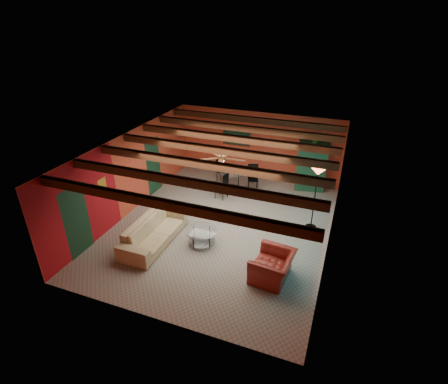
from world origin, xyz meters
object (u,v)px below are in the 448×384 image
at_px(armchair, 272,266).
at_px(potted_plant, 316,138).
at_px(coffee_table, 202,237).
at_px(armoire, 312,167).
at_px(dining_table, 232,178).
at_px(floor_lamp, 315,199).
at_px(sofa, 154,231).
at_px(vase, 232,163).

relative_size(armchair, potted_plant, 2.37).
height_order(coffee_table, potted_plant, potted_plant).
bearing_deg(armoire, coffee_table, -127.19).
relative_size(armoire, potted_plant, 3.86).
height_order(armchair, dining_table, dining_table).
xyz_separation_m(coffee_table, dining_table, (-0.35, 3.63, 0.26)).
distance_m(coffee_table, armoire, 5.38).
xyz_separation_m(armchair, potted_plant, (0.14, 5.46, 1.68)).
distance_m(floor_lamp, potted_plant, 2.93).
xyz_separation_m(sofa, armchair, (3.62, -0.32, -0.00)).
xyz_separation_m(coffee_table, floor_lamp, (2.87, 2.05, 0.79)).
bearing_deg(coffee_table, vase, 95.46).
xyz_separation_m(armchair, floor_lamp, (0.59, 2.74, 0.66)).
xyz_separation_m(coffee_table, potted_plant, (2.42, 4.76, 1.81)).
height_order(sofa, dining_table, dining_table).
bearing_deg(potted_plant, armoire, 0.00).
xyz_separation_m(armchair, dining_table, (-2.62, 4.33, 0.14)).
bearing_deg(potted_plant, sofa, -126.22).
bearing_deg(dining_table, vase, 0.00).
bearing_deg(sofa, armchair, -94.90).
xyz_separation_m(floor_lamp, vase, (-3.22, 1.58, 0.07)).
xyz_separation_m(sofa, armoire, (3.76, 5.14, 0.54)).
xyz_separation_m(dining_table, floor_lamp, (3.22, -1.58, 0.53)).
distance_m(coffee_table, vase, 3.75).
height_order(armoire, floor_lamp, floor_lamp).
distance_m(dining_table, armoire, 3.02).
height_order(dining_table, potted_plant, potted_plant).
bearing_deg(armoire, vase, -168.02).
relative_size(floor_lamp, vase, 10.80).
bearing_deg(dining_table, sofa, -103.98).
bearing_deg(armoire, dining_table, -168.02).
relative_size(coffee_table, armoire, 0.51).
bearing_deg(coffee_table, armoire, 63.06).
height_order(coffee_table, dining_table, dining_table).
relative_size(sofa, armoire, 1.38).
distance_m(sofa, coffee_table, 1.40).
height_order(coffee_table, armoire, armoire).
bearing_deg(potted_plant, coffee_table, -116.94).
distance_m(armchair, dining_table, 5.06).
xyz_separation_m(armoire, floor_lamp, (0.45, -2.71, 0.12)).
height_order(armchair, potted_plant, potted_plant).
bearing_deg(sofa, potted_plant, -36.07).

